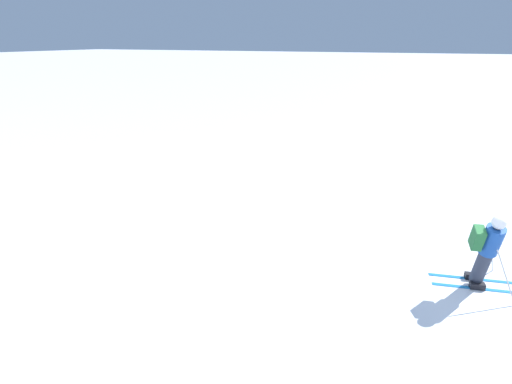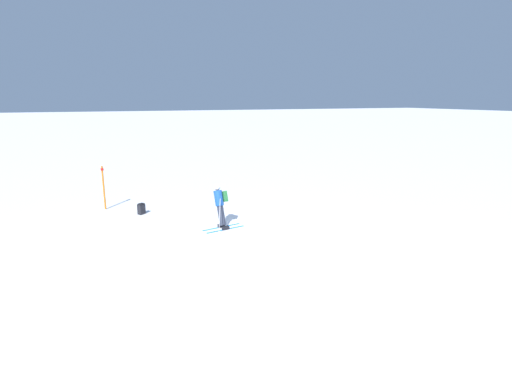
{
  "view_description": "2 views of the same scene",
  "coord_description": "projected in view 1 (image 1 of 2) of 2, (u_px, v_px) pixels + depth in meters",
  "views": [
    {
      "loc": [
        -7.77,
        1.44,
        4.74
      ],
      "look_at": [
        0.48,
        4.91,
        1.29
      ],
      "focal_mm": 28.0,
      "sensor_mm": 36.0,
      "label": 1
    },
    {
      "loc": [
        15.14,
        -4.68,
        5.16
      ],
      "look_at": [
        1.27,
        1.09,
        1.6
      ],
      "focal_mm": 28.0,
      "sensor_mm": 36.0,
      "label": 2
    }
  ],
  "objects": [
    {
      "name": "ground_plane",
      "position": [
        476.0,
        296.0,
        7.86
      ],
      "size": [
        300.0,
        300.0,
        0.0
      ],
      "primitive_type": "plane",
      "color": "white"
    },
    {
      "name": "skier",
      "position": [
        487.0,
        248.0,
        7.64
      ],
      "size": [
        1.39,
        1.75,
        1.79
      ],
      "rotation": [
        0.0,
        0.0,
        0.19
      ],
      "color": "#1E7AC6",
      "rests_on": "ground"
    }
  ]
}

